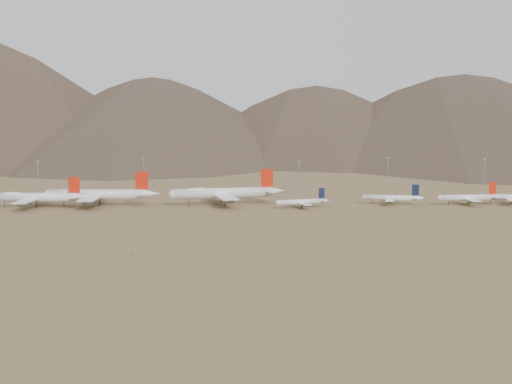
{
  "coord_description": "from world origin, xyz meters",
  "views": [
    {
      "loc": [
        10.92,
        -440.93,
        61.76
      ],
      "look_at": [
        21.18,
        30.0,
        9.76
      ],
      "focal_mm": 50.0,
      "sensor_mm": 36.0,
      "label": 1
    }
  ],
  "objects_px": {
    "widebody_centre": "(98,194)",
    "narrowbody_a": "(302,202)",
    "widebody_west": "(35,197)",
    "control_tower": "(265,185)",
    "widebody_east": "(224,193)",
    "narrowbody_b": "(392,198)"
  },
  "relations": [
    {
      "from": "widebody_centre",
      "to": "control_tower",
      "type": "distance_m",
      "value": 142.87
    },
    {
      "from": "widebody_west",
      "to": "control_tower",
      "type": "height_order",
      "value": "widebody_west"
    },
    {
      "from": "widebody_west",
      "to": "narrowbody_a",
      "type": "height_order",
      "value": "widebody_west"
    },
    {
      "from": "narrowbody_a",
      "to": "widebody_centre",
      "type": "bearing_deg",
      "value": 155.76
    },
    {
      "from": "widebody_east",
      "to": "narrowbody_a",
      "type": "height_order",
      "value": "widebody_east"
    },
    {
      "from": "widebody_west",
      "to": "widebody_centre",
      "type": "bearing_deg",
      "value": 14.34
    },
    {
      "from": "widebody_west",
      "to": "narrowbody_b",
      "type": "bearing_deg",
      "value": 5.74
    },
    {
      "from": "narrowbody_b",
      "to": "widebody_west",
      "type": "bearing_deg",
      "value": -164.64
    },
    {
      "from": "widebody_west",
      "to": "narrowbody_b",
      "type": "relative_size",
      "value": 1.64
    },
    {
      "from": "widebody_west",
      "to": "widebody_east",
      "type": "height_order",
      "value": "widebody_east"
    },
    {
      "from": "narrowbody_b",
      "to": "narrowbody_a",
      "type": "bearing_deg",
      "value": -152.32
    },
    {
      "from": "narrowbody_b",
      "to": "control_tower",
      "type": "height_order",
      "value": "narrowbody_b"
    },
    {
      "from": "widebody_centre",
      "to": "widebody_east",
      "type": "xyz_separation_m",
      "value": [
        84.03,
        4.14,
        0.28
      ]
    },
    {
      "from": "widebody_west",
      "to": "control_tower",
      "type": "bearing_deg",
      "value": 34.06
    },
    {
      "from": "widebody_centre",
      "to": "narrowbody_a",
      "type": "xyz_separation_m",
      "value": [
        136.13,
        -13.34,
        -3.84
      ]
    },
    {
      "from": "widebody_centre",
      "to": "narrowbody_a",
      "type": "distance_m",
      "value": 136.84
    },
    {
      "from": "widebody_west",
      "to": "widebody_east",
      "type": "relative_size",
      "value": 0.87
    },
    {
      "from": "widebody_east",
      "to": "control_tower",
      "type": "xyz_separation_m",
      "value": [
        30.64,
        81.04,
        -2.93
      ]
    },
    {
      "from": "widebody_west",
      "to": "narrowbody_b",
      "type": "height_order",
      "value": "widebody_west"
    },
    {
      "from": "narrowbody_a",
      "to": "widebody_west",
      "type": "bearing_deg",
      "value": 159.62
    },
    {
      "from": "widebody_west",
      "to": "widebody_east",
      "type": "bearing_deg",
      "value": 8.54
    },
    {
      "from": "widebody_centre",
      "to": "control_tower",
      "type": "xyz_separation_m",
      "value": [
        114.67,
        85.18,
        -2.65
      ]
    }
  ]
}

